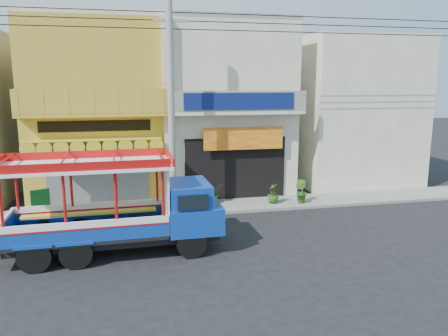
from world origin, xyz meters
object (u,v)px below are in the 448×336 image
(songthaew_truck, at_px, (130,206))
(potted_plant_a, at_px, (213,194))
(utility_pole, at_px, (175,90))
(green_sign, at_px, (41,205))
(potted_plant_c, at_px, (273,193))
(potted_plant_b, at_px, (301,191))

(songthaew_truck, relative_size, potted_plant_a, 8.00)
(potted_plant_a, bearing_deg, utility_pole, -169.32)
(green_sign, height_order, potted_plant_c, green_sign)
(potted_plant_a, bearing_deg, songthaew_truck, -149.12)
(potted_plant_b, bearing_deg, utility_pole, 75.74)
(potted_plant_a, bearing_deg, potted_plant_c, -34.86)
(songthaew_truck, xyz_separation_m, green_sign, (-3.44, 4.20, -0.94))
(potted_plant_a, bearing_deg, potted_plant_b, -33.63)
(songthaew_truck, distance_m, green_sign, 5.51)
(utility_pole, bearing_deg, potted_plant_b, 3.42)
(songthaew_truck, bearing_deg, green_sign, 129.34)
(green_sign, xyz_separation_m, potted_plant_a, (6.98, 0.53, -0.04))
(potted_plant_a, xyz_separation_m, potted_plant_b, (3.80, -0.76, 0.08))
(green_sign, bearing_deg, utility_pole, -6.05)
(songthaew_truck, relative_size, potted_plant_c, 7.71)
(potted_plant_b, distance_m, potted_plant_c, 1.22)
(utility_pole, distance_m, potted_plant_b, 7.03)
(potted_plant_a, relative_size, potted_plant_b, 0.84)
(potted_plant_a, xyz_separation_m, potted_plant_c, (2.60, -0.58, 0.02))
(green_sign, relative_size, potted_plant_b, 1.08)
(green_sign, distance_m, potted_plant_c, 9.57)
(utility_pole, height_order, potted_plant_c, utility_pole)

